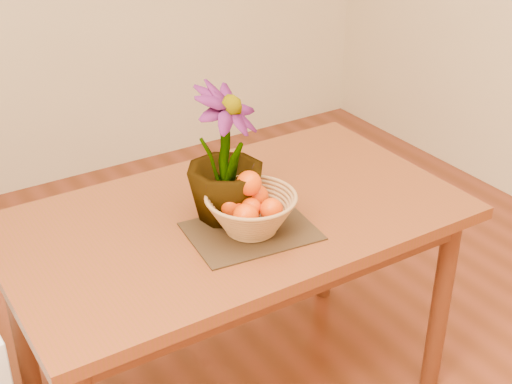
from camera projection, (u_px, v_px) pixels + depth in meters
table at (234, 237)px, 2.22m from camera, size 1.40×0.80×0.75m
placemat at (251, 231)px, 2.08m from camera, size 0.39×0.31×0.01m
wicker_basket at (251, 215)px, 2.05m from camera, size 0.27×0.27×0.11m
orange_pile at (251, 202)px, 2.04m from camera, size 0.16×0.16×0.13m
potted_plant at (225, 155)px, 2.06m from camera, size 0.33×0.33×0.41m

